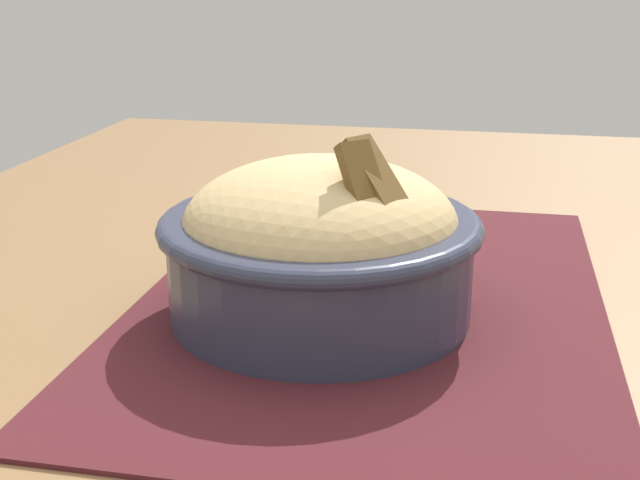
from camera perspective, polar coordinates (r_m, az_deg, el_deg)
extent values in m
cube|color=olive|center=(0.56, 5.89, -6.49)|extent=(1.27, 0.95, 0.03)
cylinder|color=brown|center=(1.33, -10.23, -9.66)|extent=(0.04, 0.04, 0.74)
cube|color=#47191E|center=(0.57, 3.50, -4.02)|extent=(0.45, 0.31, 0.00)
cylinder|color=#2D3347|center=(0.53, 0.00, -1.73)|extent=(0.19, 0.19, 0.07)
torus|color=#2D3347|center=(0.53, 0.00, 1.03)|extent=(0.20, 0.20, 0.01)
ellipsoid|color=tan|center=(0.53, 0.00, 1.13)|extent=(0.24, 0.24, 0.08)
sphere|color=#277724|center=(0.54, -0.12, 3.99)|extent=(0.03, 0.03, 0.03)
cylinder|color=orange|center=(0.51, -0.50, 2.77)|extent=(0.03, 0.01, 0.01)
cylinder|color=orange|center=(0.55, -2.12, 4.04)|extent=(0.01, 0.03, 0.01)
cylinder|color=orange|center=(0.56, -0.82, 4.28)|extent=(0.02, 0.02, 0.01)
cube|color=brown|center=(0.48, 3.11, 3.40)|extent=(0.04, 0.04, 0.05)
cube|color=brown|center=(0.48, 4.11, 3.79)|extent=(0.04, 0.05, 0.05)
cube|color=silver|center=(0.64, 6.62, -1.34)|extent=(0.01, 0.07, 0.00)
cube|color=silver|center=(0.64, 2.94, -1.19)|extent=(0.01, 0.01, 0.00)
cube|color=silver|center=(0.64, 1.26, -1.12)|extent=(0.02, 0.03, 0.00)
cube|color=silver|center=(0.66, -0.83, -0.76)|extent=(0.00, 0.02, 0.00)
cube|color=silver|center=(0.65, -0.91, -0.93)|extent=(0.00, 0.02, 0.00)
cube|color=silver|center=(0.64, -0.99, -1.11)|extent=(0.00, 0.02, 0.00)
cube|color=silver|center=(0.64, -1.06, -1.29)|extent=(0.00, 0.02, 0.00)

